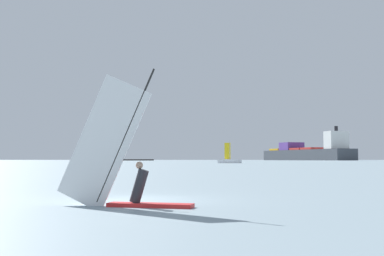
{
  "coord_description": "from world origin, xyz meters",
  "views": [
    {
      "loc": [
        8.65,
        -15.51,
        1.43
      ],
      "look_at": [
        -0.79,
        7.64,
        3.0
      ],
      "focal_mm": 46.46,
      "sensor_mm": 36.0,
      "label": 1
    }
  ],
  "objects": [
    {
      "name": "windsurfer",
      "position": [
        1.05,
        -2.36,
        1.18
      ],
      "size": [
        4.33,
        0.95,
        4.37
      ],
      "rotation": [
        0.0,
        0.0,
        0.15
      ],
      "color": "red",
      "rests_on": "ground_plane"
    },
    {
      "name": "ground_plane",
      "position": [
        0.0,
        0.0,
        0.0
      ],
      "size": [
        4000.0,
        4000.0,
        0.0
      ],
      "primitive_type": "plane",
      "color": "gray"
    },
    {
      "name": "small_sailboat",
      "position": [
        -46.94,
        156.71,
        0.8
      ],
      "size": [
        8.89,
        3.68,
        8.32
      ],
      "rotation": [
        0.0,
        0.0,
        6.14
      ],
      "color": "white",
      "rests_on": "ground_plane"
    },
    {
      "name": "cargo_ship",
      "position": [
        -94.86,
        622.52,
        9.55
      ],
      "size": [
        134.81,
        144.27,
        39.59
      ],
      "rotation": [
        0.0,
        0.0,
        2.31
      ],
      "color": "#3F444C",
      "rests_on": "ground_plane"
    },
    {
      "name": "distant_headland",
      "position": [
        -21.93,
        1286.65,
        13.46
      ],
      "size": [
        828.32,
        352.99,
        26.92
      ],
      "primitive_type": "cube",
      "rotation": [
        0.0,
        0.0,
        0.16
      ],
      "color": "#60665B",
      "rests_on": "ground_plane"
    }
  ]
}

